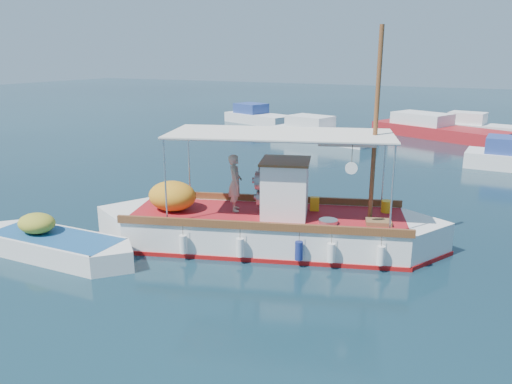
% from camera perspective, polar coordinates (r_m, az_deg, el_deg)
% --- Properties ---
extents(ground, '(160.00, 160.00, 0.00)m').
position_cam_1_polar(ground, '(15.02, 1.50, -6.77)').
color(ground, black).
rests_on(ground, ground).
extents(fishing_caique, '(10.40, 5.31, 6.67)m').
position_cam_1_polar(fishing_caique, '(15.29, 0.99, -4.00)').
color(fishing_caique, white).
rests_on(fishing_caique, ground).
extents(dinghy, '(5.61, 1.68, 1.37)m').
position_cam_1_polar(dinghy, '(15.72, -21.97, -5.78)').
color(dinghy, white).
rests_on(dinghy, ground).
extents(bg_boat_nw, '(7.47, 4.10, 1.80)m').
position_cam_1_polar(bg_boat_nw, '(34.13, 7.32, 6.68)').
color(bg_boat_nw, silver).
rests_on(bg_boat_nw, ground).
extents(bg_boat_n, '(9.77, 6.33, 1.80)m').
position_cam_1_polar(bg_boat_n, '(37.46, 19.81, 6.67)').
color(bg_boat_n, maroon).
rests_on(bg_boat_n, ground).
extents(bg_boat_far_w, '(6.48, 4.15, 1.80)m').
position_cam_1_polar(bg_boat_far_w, '(42.44, 0.10, 8.53)').
color(bg_boat_far_w, silver).
rests_on(bg_boat_far_w, ground).
extents(bg_boat_far_n, '(6.27, 2.97, 1.80)m').
position_cam_1_polar(bg_boat_far_n, '(39.44, 23.92, 6.66)').
color(bg_boat_far_n, silver).
rests_on(bg_boat_far_n, ground).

